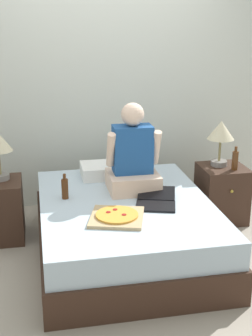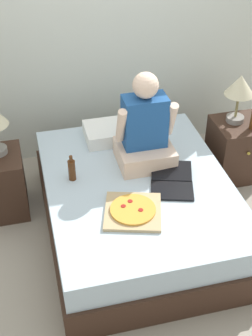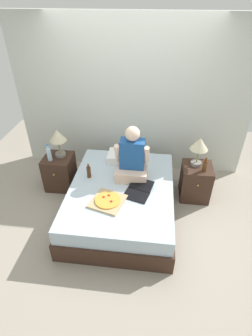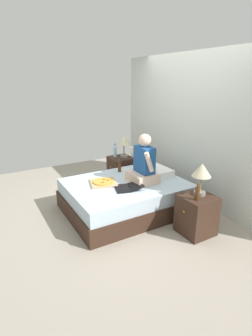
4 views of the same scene
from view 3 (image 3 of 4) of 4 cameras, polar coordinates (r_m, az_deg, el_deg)
name	(u,v)px [view 3 (image 3 of 4)]	position (r m, az deg, el deg)	size (l,w,h in m)	color
ground_plane	(122,212)	(3.95, -0.93, -9.58)	(5.80, 5.80, 0.00)	#9E9384
wall_back	(132,100)	(4.38, 1.24, 14.67)	(3.80, 0.12, 2.50)	silver
bed	(122,200)	(3.79, -0.97, -6.97)	(1.46, 1.88, 0.49)	#382319
nightstand_left	(60,172)	(4.39, -14.20, -0.79)	(0.44, 0.47, 0.56)	#382319
lamp_on_left_nightstand	(58,137)	(4.10, -14.66, 6.47)	(0.26, 0.26, 0.45)	gray
water_bottle	(49,154)	(4.14, -16.40, 2.97)	(0.07, 0.07, 0.28)	silver
nightstand_right	(195,182)	(4.19, 14.85, -2.86)	(0.44, 0.47, 0.56)	#382319
lamp_on_right_nightstand	(199,146)	(3.90, 15.67, 4.68)	(0.26, 0.26, 0.45)	gray
beer_bottle	(205,165)	(3.91, 16.81, 0.53)	(0.06, 0.06, 0.23)	#512D14
pillow	(125,157)	(4.12, -0.32, 2.43)	(0.52, 0.34, 0.12)	white
person_seated	(132,159)	(3.65, 1.33, 1.89)	(0.47, 0.40, 0.78)	beige
laptop	(138,192)	(3.51, 2.59, -5.18)	(0.42, 0.49, 0.07)	black
pizza_box	(108,201)	(3.38, -3.99, -7.15)	(0.50, 0.50, 0.05)	tan
beer_bottle_on_bed	(89,172)	(3.78, -8.10, -0.83)	(0.06, 0.06, 0.22)	#4C2811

